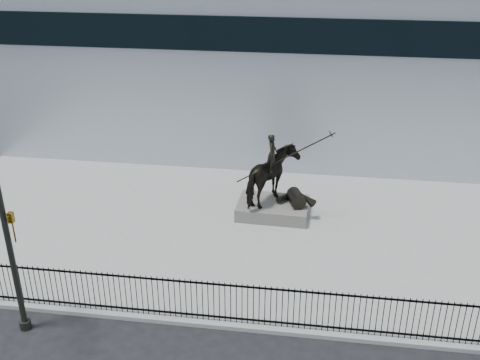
# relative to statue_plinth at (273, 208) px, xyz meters

# --- Properties ---
(ground) EXTENTS (120.00, 120.00, 0.00)m
(ground) POSITION_rel_statue_plinth_xyz_m (-0.13, -8.57, -0.43)
(ground) COLOR black
(ground) RESTS_ON ground
(plaza) EXTENTS (30.00, 12.00, 0.15)m
(plaza) POSITION_rel_statue_plinth_xyz_m (-0.13, -1.57, -0.36)
(plaza) COLOR gray
(plaza) RESTS_ON ground
(building) EXTENTS (44.00, 14.00, 9.00)m
(building) POSITION_rel_statue_plinth_xyz_m (-0.13, 11.43, 4.07)
(building) COLOR #AFB5BF
(building) RESTS_ON ground
(picket_fence) EXTENTS (22.10, 0.10, 1.50)m
(picket_fence) POSITION_rel_statue_plinth_xyz_m (-0.13, -7.32, 0.47)
(picket_fence) COLOR black
(picket_fence) RESTS_ON plaza
(statue_plinth) EXTENTS (3.09, 2.19, 0.56)m
(statue_plinth) POSITION_rel_statue_plinth_xyz_m (0.00, 0.00, 0.00)
(statue_plinth) COLOR #5C5A54
(statue_plinth) RESTS_ON plaza
(equestrian_statue) EXTENTS (3.86, 2.46, 3.27)m
(equestrian_statue) POSITION_rel_statue_plinth_xyz_m (0.06, -0.00, 1.47)
(equestrian_statue) COLOR black
(equestrian_statue) RESTS_ON statue_plinth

